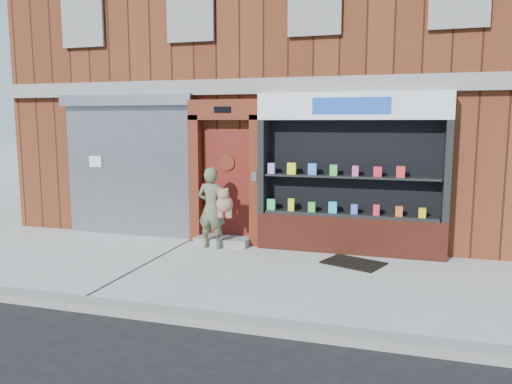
% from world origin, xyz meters
% --- Properties ---
extents(ground, '(80.00, 80.00, 0.00)m').
position_xyz_m(ground, '(0.00, 0.00, 0.00)').
color(ground, '#9E9E99').
rests_on(ground, ground).
extents(curb, '(60.00, 0.30, 0.12)m').
position_xyz_m(curb, '(0.00, -2.15, 0.06)').
color(curb, gray).
rests_on(curb, ground).
extents(building, '(12.00, 8.16, 8.00)m').
position_xyz_m(building, '(-0.00, 5.99, 4.00)').
color(building, '#592514').
rests_on(building, ground).
extents(shutter_bay, '(3.10, 0.30, 3.04)m').
position_xyz_m(shutter_bay, '(-3.00, 1.93, 1.72)').
color(shutter_bay, gray).
rests_on(shutter_bay, ground).
extents(red_door_bay, '(1.52, 0.58, 2.90)m').
position_xyz_m(red_door_bay, '(-0.75, 1.86, 1.46)').
color(red_door_bay, '#541C0E').
rests_on(red_door_bay, ground).
extents(pharmacy_bay, '(3.50, 0.41, 3.00)m').
position_xyz_m(pharmacy_bay, '(1.75, 1.81, 1.37)').
color(pharmacy_bay, maroon).
rests_on(pharmacy_bay, ground).
extents(woman, '(0.77, 0.44, 1.60)m').
position_xyz_m(woman, '(-0.83, 1.37, 0.81)').
color(woman, '#5A613F').
rests_on(woman, ground).
extents(doormat, '(1.18, 1.01, 0.02)m').
position_xyz_m(doormat, '(1.92, 1.05, 0.01)').
color(doormat, black).
rests_on(doormat, ground).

